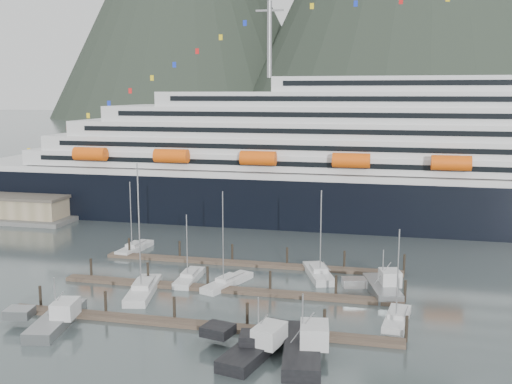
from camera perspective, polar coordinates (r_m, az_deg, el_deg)
ground at (r=79.91m, az=0.03°, el=-10.37°), size 1600.00×1600.00×0.00m
cruise_ship at (r=129.67m, az=18.83°, el=2.26°), size 210.00×30.40×50.30m
dock_near at (r=72.14m, az=-5.73°, el=-12.39°), size 48.18×2.28×3.20m
dock_mid at (r=83.78m, az=-2.81°, el=-9.21°), size 48.18×2.28×3.20m
dock_far at (r=95.76m, az=-0.65°, el=-6.80°), size 48.18×2.28×3.20m
sailboat_b at (r=83.98m, az=-10.70°, el=-9.20°), size 5.26×11.84×18.62m
sailboat_c at (r=88.55m, az=-6.36°, el=-8.16°), size 2.86×8.98×10.42m
sailboat_d at (r=86.05m, az=-2.74°, el=-8.63°), size 5.51×10.22×14.11m
sailboat_e at (r=106.25m, az=-11.47°, el=-5.30°), size 3.22×9.64×12.67m
sailboat_f at (r=90.30m, az=5.97°, el=-7.78°), size 6.05×10.33×13.75m
sailboat_h at (r=74.63m, az=13.26°, el=-11.76°), size 3.48×8.79×12.03m
trawler_a at (r=75.73m, az=-18.59°, el=-11.34°), size 8.78×12.06×6.39m
trawler_c at (r=65.29m, az=0.09°, el=-14.23°), size 9.73×13.33×6.57m
trawler_d at (r=64.39m, az=4.28°, el=-14.53°), size 9.56×12.86×7.44m
trawler_e at (r=84.64m, az=11.85°, el=-8.81°), size 8.49×10.75×6.63m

